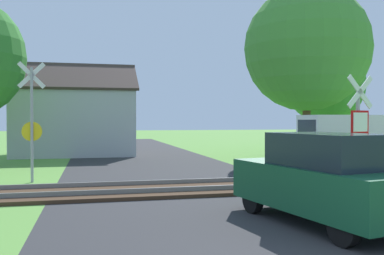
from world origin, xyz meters
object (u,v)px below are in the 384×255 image
(stop_sign_near, at_px, (359,128))
(tree_far, at_px, (325,84))
(tree_right, at_px, (307,49))
(mail_truck, at_px, (349,139))
(crossing_sign_far, at_px, (32,118))
(house, at_px, (75,120))
(parked_car, at_px, (322,179))

(stop_sign_near, bearing_deg, tree_far, -130.47)
(tree_right, xyz_separation_m, mail_truck, (-0.41, -4.41, -4.49))
(crossing_sign_far, distance_m, tree_right, 14.38)
(stop_sign_near, height_order, mail_truck, stop_sign_near)
(house, distance_m, tree_far, 17.15)
(crossing_sign_far, distance_m, parked_car, 9.67)
(tree_far, relative_size, parked_car, 1.72)
(mail_truck, relative_size, parked_car, 1.17)
(house, distance_m, parked_car, 19.17)
(house, relative_size, parked_car, 1.64)
(tree_far, bearing_deg, parked_car, -120.66)
(tree_right, height_order, tree_far, tree_right)
(house, height_order, parked_car, house)
(stop_sign_near, distance_m, crossing_sign_far, 9.98)
(crossing_sign_far, bearing_deg, tree_right, 16.46)
(tree_right, bearing_deg, stop_sign_near, -111.59)
(crossing_sign_far, height_order, tree_far, tree_far)
(stop_sign_near, height_order, tree_right, tree_right)
(house, distance_m, tree_right, 13.60)
(crossing_sign_far, bearing_deg, tree_far, 27.82)
(tree_far, height_order, mail_truck, tree_far)
(mail_truck, bearing_deg, tree_right, -3.49)
(house, height_order, mail_truck, house)
(crossing_sign_far, height_order, tree_right, tree_right)
(house, bearing_deg, tree_far, 4.30)
(parked_car, bearing_deg, house, 95.37)
(parked_car, bearing_deg, tree_right, 52.24)
(tree_right, bearing_deg, tree_far, 53.28)
(stop_sign_near, relative_size, crossing_sign_far, 0.81)
(stop_sign_near, xyz_separation_m, parked_car, (-2.37, -2.29, -0.93))
(stop_sign_near, height_order, crossing_sign_far, crossing_sign_far)
(tree_right, distance_m, mail_truck, 6.31)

